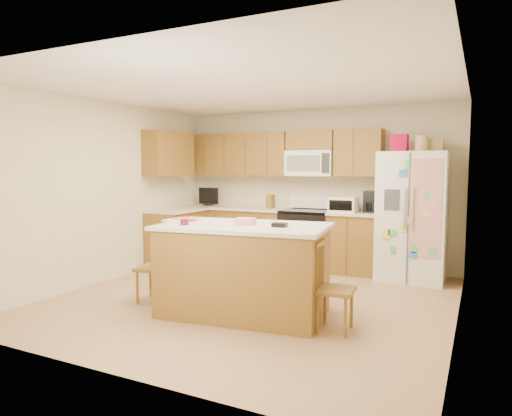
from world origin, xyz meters
The scene contains 9 objects.
ground centered at (0.00, 0.00, 0.00)m, with size 4.50×4.50×0.00m, color olive.
room_shell centered at (0.00, 0.00, 1.44)m, with size 4.60×4.60×2.52m.
cabinetry centered at (-0.98, 1.79, 0.91)m, with size 3.36×1.56×2.15m.
stove centered at (0.00, 1.94, 0.47)m, with size 0.76×0.65×1.13m.
refrigerator centered at (1.57, 1.87, 0.92)m, with size 0.90×0.79×2.04m.
island centered at (0.16, -0.51, 0.49)m, with size 1.93×1.25×1.07m.
windsor_chair_left centered at (-0.98, -0.58, 0.41)m, with size 0.42×0.43×0.88m.
windsor_chair_back centered at (0.26, 0.10, 0.46)m, with size 0.49×0.48×0.97m.
windsor_chair_right centered at (1.17, -0.58, 0.41)m, with size 0.38×0.40×0.87m.
Camera 1 is at (2.42, -4.78, 1.59)m, focal length 32.00 mm.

